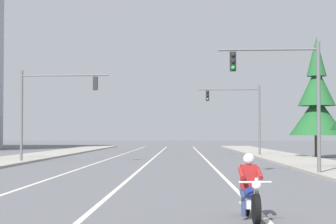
# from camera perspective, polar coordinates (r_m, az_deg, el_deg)

# --- Properties ---
(lane_stripe_center) EXTENTS (0.16, 100.00, 0.01)m
(lane_stripe_center) POSITION_cam_1_polar(r_m,az_deg,el_deg) (51.12, -1.34, -4.09)
(lane_stripe_center) COLOR beige
(lane_stripe_center) RESTS_ON ground
(lane_stripe_left) EXTENTS (0.16, 100.00, 0.01)m
(lane_stripe_left) POSITION_cam_1_polar(r_m,az_deg,el_deg) (51.37, -5.11, -4.08)
(lane_stripe_left) COLOR beige
(lane_stripe_left) RESTS_ON ground
(lane_stripe_right) EXTENTS (0.16, 100.00, 0.01)m
(lane_stripe_right) POSITION_cam_1_polar(r_m,az_deg,el_deg) (51.10, 3.25, -4.09)
(lane_stripe_right) COLOR beige
(lane_stripe_right) RESTS_ON ground
(sidewalk_kerb_right) EXTENTS (4.40, 110.00, 0.14)m
(sidewalk_kerb_right) POSITION_cam_1_polar(r_m,az_deg,el_deg) (46.81, 11.34, -4.17)
(sidewalk_kerb_right) COLOR #9E998E
(sidewalk_kerb_right) RESTS_ON ground
(sidewalk_kerb_left) EXTENTS (4.40, 110.00, 0.14)m
(sidewalk_kerb_left) POSITION_cam_1_polar(r_m,az_deg,el_deg) (47.64, -13.66, -4.11)
(sidewalk_kerb_left) COLOR #9E998E
(sidewalk_kerb_left) RESTS_ON ground
(motorcycle_with_rider) EXTENTS (0.70, 2.19, 1.46)m
(motorcycle_with_rider) POSITION_cam_1_polar(r_m,az_deg,el_deg) (14.72, 7.20, -7.02)
(motorcycle_with_rider) COLOR black
(motorcycle_with_rider) RESTS_ON ground
(traffic_signal_near_right) EXTENTS (4.72, 0.44, 6.20)m
(traffic_signal_near_right) POSITION_cam_1_polar(r_m,az_deg,el_deg) (30.80, 10.56, 2.15)
(traffic_signal_near_right) COLOR #56565B
(traffic_signal_near_right) RESTS_ON ground
(traffic_signal_near_left) EXTENTS (5.98, 0.49, 6.20)m
(traffic_signal_near_left) POSITION_cam_1_polar(r_m,az_deg,el_deg) (44.45, -10.50, 0.99)
(traffic_signal_near_left) COLOR #56565B
(traffic_signal_near_left) RESTS_ON ground
(traffic_signal_mid_right) EXTENTS (5.42, 0.46, 6.20)m
(traffic_signal_mid_right) POSITION_cam_1_polar(r_m,az_deg,el_deg) (57.51, 6.43, 0.27)
(traffic_signal_mid_right) COLOR #56565B
(traffic_signal_mid_right) RESTS_ON ground
(conifer_tree_right_verge_far) EXTENTS (4.46, 4.46, 9.82)m
(conifer_tree_right_verge_far) POSITION_cam_1_polar(r_m,az_deg,el_deg) (54.15, 12.88, 0.83)
(conifer_tree_right_verge_far) COLOR #423023
(conifer_tree_right_verge_far) RESTS_ON ground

